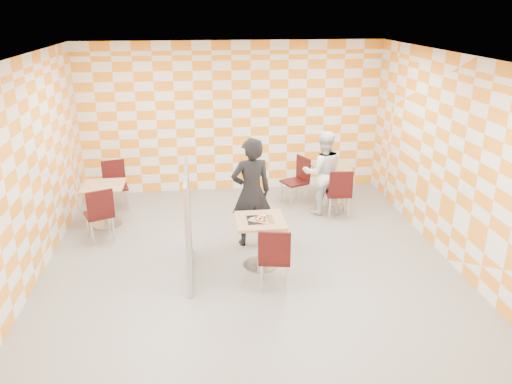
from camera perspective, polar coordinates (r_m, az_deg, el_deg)
room_shell at (r=7.24m, az=-1.10°, el=3.51°), size 7.00×7.00×7.00m
main_table at (r=7.24m, az=0.47°, el=-4.90°), size 0.70×0.70×0.75m
second_table at (r=9.69m, az=8.44°, el=1.61°), size 0.70×0.70×0.75m
empty_table at (r=8.97m, az=-16.94°, el=-0.67°), size 0.70×0.70×0.75m
chair_main_front at (r=6.61m, az=2.13°, el=-7.20°), size 0.49×0.50×0.92m
chair_second_front at (r=8.97m, az=9.49°, el=0.21°), size 0.44×0.45×0.92m
chair_second_side at (r=9.57m, az=4.87°, el=1.75°), size 0.56×0.56×0.92m
chair_empty_near at (r=8.34m, az=-17.44°, el=-2.09°), size 0.55×0.56×0.92m
chair_empty_far at (r=9.67m, az=-15.83°, el=1.20°), size 0.51×0.52×0.92m
partition at (r=7.00m, az=-7.75°, el=-3.52°), size 0.08×1.38×1.55m
man_dark at (r=7.79m, az=-0.55°, el=-0.05°), size 0.70×0.53×1.76m
man_white at (r=9.12m, az=7.66°, el=2.20°), size 0.77×0.61×1.55m
pizza_on_foil at (r=7.12m, az=0.50°, el=-3.08°), size 0.40×0.40×0.04m
sport_bottle at (r=9.69m, az=7.45°, el=3.70°), size 0.06×0.06×0.20m
soda_bottle at (r=9.69m, az=8.87°, el=3.74°), size 0.07×0.07×0.23m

